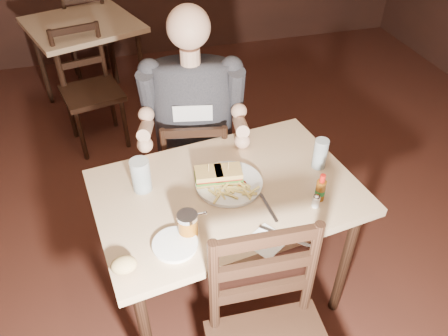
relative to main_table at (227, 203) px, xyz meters
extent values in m
cube|color=tan|center=(0.00, 0.00, 0.07)|extent=(1.23, 0.90, 0.04)
cylinder|color=black|center=(-0.53, 0.23, -0.32)|extent=(0.05, 0.05, 0.73)
cylinder|color=black|center=(0.53, -0.23, -0.32)|extent=(0.05, 0.05, 0.73)
cylinder|color=black|center=(0.45, 0.37, -0.32)|extent=(0.05, 0.05, 0.73)
cube|color=tan|center=(-0.58, 2.19, 0.07)|extent=(1.02, 1.02, 0.04)
cylinder|color=black|center=(-0.78, 1.78, -0.32)|extent=(0.04, 0.04, 0.73)
cylinder|color=black|center=(-0.99, 2.38, -0.32)|extent=(0.04, 0.04, 0.73)
cylinder|color=black|center=(-0.18, 1.99, -0.32)|extent=(0.04, 0.04, 0.73)
cylinder|color=black|center=(-0.39, 2.59, -0.32)|extent=(0.04, 0.04, 0.73)
cylinder|color=white|center=(0.01, 0.02, 0.10)|extent=(0.33, 0.33, 0.02)
ellipsoid|color=maroon|center=(0.06, -0.01, 0.11)|extent=(0.05, 0.05, 0.01)
cylinder|color=silver|center=(-0.36, 0.10, 0.16)|extent=(0.09, 0.09, 0.15)
cylinder|color=silver|center=(0.45, 0.04, 0.16)|extent=(0.07, 0.07, 0.15)
cube|color=white|center=(0.07, -0.33, 0.09)|extent=(0.19, 0.19, 0.00)
cube|color=silver|center=(0.14, -0.33, 0.09)|extent=(0.17, 0.16, 0.01)
cube|color=silver|center=(0.13, -0.16, 0.09)|extent=(0.02, 0.18, 0.01)
cylinder|color=white|center=(-0.28, -0.26, 0.09)|extent=(0.19, 0.19, 0.01)
ellipsoid|color=tan|center=(-0.47, -0.33, 0.13)|extent=(0.10, 0.09, 0.06)
camera|label=1|loc=(-0.39, -1.37, 1.37)|focal=35.00mm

